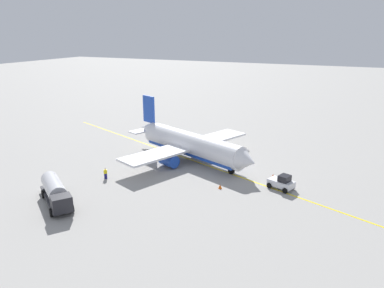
{
  "coord_description": "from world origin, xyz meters",
  "views": [
    {
      "loc": [
        26.21,
        -56.26,
        22.1
      ],
      "look_at": [
        0.0,
        0.0,
        3.0
      ],
      "focal_mm": 34.8,
      "sensor_mm": 36.0,
      "label": 1
    }
  ],
  "objects_px": {
    "safety_cone_nose": "(273,176)",
    "pushback_tug": "(282,182)",
    "airplane": "(190,145)",
    "fuel_tanker": "(56,192)",
    "safety_cone_wingtip": "(220,186)",
    "refueling_worker": "(106,174)"
  },
  "relations": [
    {
      "from": "safety_cone_nose",
      "to": "safety_cone_wingtip",
      "type": "xyz_separation_m",
      "value": [
        -6.04,
        -7.23,
        -0.01
      ]
    },
    {
      "from": "fuel_tanker",
      "to": "pushback_tug",
      "type": "distance_m",
      "value": 31.34
    },
    {
      "from": "airplane",
      "to": "safety_cone_wingtip",
      "type": "bearing_deg",
      "value": -45.76
    },
    {
      "from": "airplane",
      "to": "safety_cone_nose",
      "type": "distance_m",
      "value": 15.69
    },
    {
      "from": "pushback_tug",
      "to": "safety_cone_wingtip",
      "type": "xyz_separation_m",
      "value": [
        -8.13,
        -3.64,
        -0.7
      ]
    },
    {
      "from": "safety_cone_wingtip",
      "to": "fuel_tanker",
      "type": "bearing_deg",
      "value": -142.39
    },
    {
      "from": "refueling_worker",
      "to": "safety_cone_wingtip",
      "type": "height_order",
      "value": "refueling_worker"
    },
    {
      "from": "fuel_tanker",
      "to": "pushback_tug",
      "type": "relative_size",
      "value": 2.35
    },
    {
      "from": "refueling_worker",
      "to": "safety_cone_nose",
      "type": "relative_size",
      "value": 2.66
    },
    {
      "from": "safety_cone_nose",
      "to": "pushback_tug",
      "type": "bearing_deg",
      "value": -59.9
    },
    {
      "from": "fuel_tanker",
      "to": "safety_cone_wingtip",
      "type": "distance_m",
      "value": 22.65
    },
    {
      "from": "pushback_tug",
      "to": "refueling_worker",
      "type": "distance_m",
      "value": 26.66
    },
    {
      "from": "safety_cone_nose",
      "to": "safety_cone_wingtip",
      "type": "relative_size",
      "value": 1.05
    },
    {
      "from": "refueling_worker",
      "to": "airplane",
      "type": "bearing_deg",
      "value": 58.96
    },
    {
      "from": "airplane",
      "to": "fuel_tanker",
      "type": "relative_size",
      "value": 2.91
    },
    {
      "from": "pushback_tug",
      "to": "safety_cone_wingtip",
      "type": "distance_m",
      "value": 8.93
    },
    {
      "from": "airplane",
      "to": "safety_cone_wingtip",
      "type": "distance_m",
      "value": 13.54
    },
    {
      "from": "pushback_tug",
      "to": "safety_cone_wingtip",
      "type": "bearing_deg",
      "value": -155.9
    },
    {
      "from": "pushback_tug",
      "to": "safety_cone_nose",
      "type": "relative_size",
      "value": 6.32
    },
    {
      "from": "fuel_tanker",
      "to": "safety_cone_nose",
      "type": "relative_size",
      "value": 14.87
    },
    {
      "from": "fuel_tanker",
      "to": "refueling_worker",
      "type": "relative_size",
      "value": 5.59
    },
    {
      "from": "airplane",
      "to": "safety_cone_nose",
      "type": "relative_size",
      "value": 43.31
    }
  ]
}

